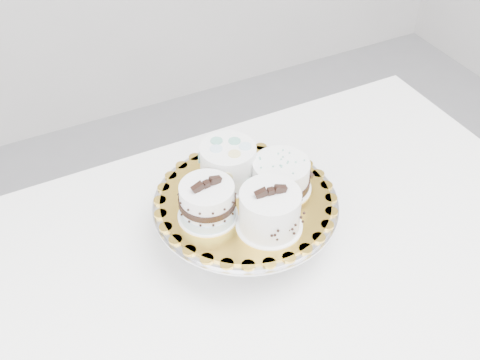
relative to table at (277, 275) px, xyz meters
name	(u,v)px	position (x,y,z in m)	size (l,w,h in m)	color
table	(277,275)	(0.00, 0.00, 0.00)	(1.18, 0.79, 0.75)	white
cake_stand	(246,212)	(-0.04, 0.06, 0.15)	(0.34, 0.34, 0.09)	gray
cake_board	(246,199)	(-0.04, 0.06, 0.18)	(0.32, 0.32, 0.00)	gold
cake_swirl	(270,211)	(-0.04, -0.02, 0.22)	(0.12, 0.12, 0.09)	white
cake_banded	(207,203)	(-0.12, 0.05, 0.21)	(0.11, 0.11, 0.09)	white
cake_dots	(228,163)	(-0.05, 0.12, 0.22)	(0.13, 0.13, 0.08)	white
cake_ribbon	(281,176)	(0.03, 0.06, 0.21)	(0.12, 0.12, 0.06)	white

